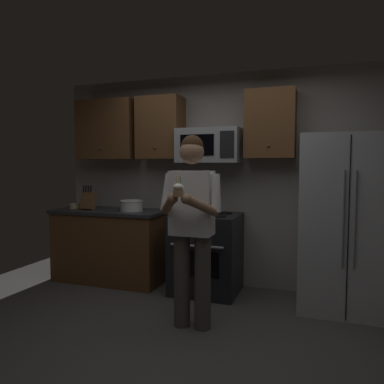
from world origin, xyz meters
The scene contains 12 objects.
ground_plane centered at (0.00, 0.00, 0.00)m, with size 6.00×6.00×0.00m, color #474442.
wall_back centered at (0.00, 1.75, 1.30)m, with size 4.40×0.10×2.60m, color gray.
oven_range centered at (-0.15, 1.36, 0.46)m, with size 0.76×0.70×0.93m.
microwave centered at (-0.15, 1.48, 1.72)m, with size 0.74×0.41×0.40m.
refrigerator centered at (1.35, 1.32, 0.90)m, with size 0.90×0.75×1.80m.
cabinet_row_upper centered at (-0.72, 1.53, 1.95)m, with size 2.78×0.36×0.76m.
counter_left centered at (-1.45, 1.38, 0.46)m, with size 1.44×0.66×0.92m.
knife_block centered at (-1.74, 1.33, 1.03)m, with size 0.16×0.15×0.32m.
bowl_large_white centered at (-1.13, 1.36, 0.99)m, with size 0.29×0.29×0.13m.
bowl_small_colored centered at (-1.98, 1.36, 0.95)m, with size 0.13×0.13×0.06m.
person centered at (0.00, 0.40, 1.00)m, with size 0.60×0.48×1.76m.
cupcake centered at (0.00, 0.07, 1.29)m, with size 0.09×0.09×0.17m.
Camera 1 is at (1.09, -2.73, 1.49)m, focal length 34.56 mm.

